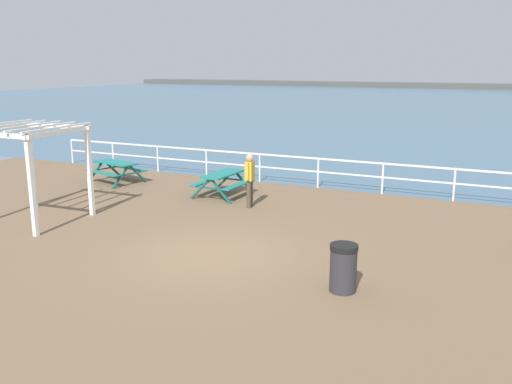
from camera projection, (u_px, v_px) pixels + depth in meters
name	position (u px, v px, depth m)	size (l,w,h in m)	color
ground_plane	(209.00, 258.00, 12.78)	(30.00, 24.00, 0.20)	brown
sea_band	(454.00, 105.00, 59.16)	(142.00, 90.00, 0.01)	#476B84
distant_shoreline	(481.00, 89.00, 96.98)	(142.00, 6.00, 1.80)	#4C4C47
seaward_railing	(318.00, 167.00, 19.40)	(23.07, 0.07, 1.08)	white
picnic_table_near_left	(223.00, 179.00, 18.20)	(1.59, 1.84, 0.80)	#1E7A70
picnic_table_mid_centre	(116.00, 167.00, 20.30)	(2.12, 1.91, 0.80)	#1E7A70
visitor	(250.00, 177.00, 16.67)	(0.26, 0.53, 1.66)	#4C4233
lattice_pergola	(29.00, 151.00, 15.02)	(2.53, 2.65, 2.70)	white
litter_bin	(343.00, 268.00, 10.55)	(0.55, 0.55, 0.95)	#2D2D33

